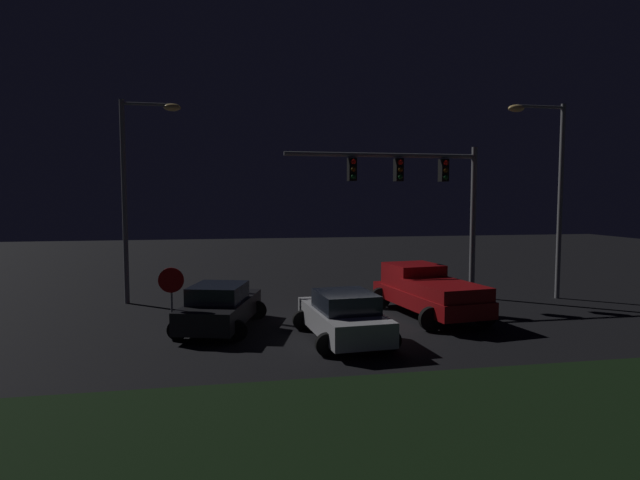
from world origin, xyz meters
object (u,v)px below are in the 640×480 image
at_px(car_sedan, 220,307).
at_px(street_lamp_right, 550,177).
at_px(car_sedan_far, 343,316).
at_px(traffic_signal_gantry, 420,184).
at_px(stop_sign, 171,290).
at_px(street_lamp_left, 136,177).
at_px(pickup_truck, 426,289).

xyz_separation_m(car_sedan, street_lamp_right, (13.83, 2.85, 4.47)).
xyz_separation_m(car_sedan_far, traffic_signal_gantry, (4.67, 5.83, 4.16)).
bearing_deg(stop_sign, traffic_signal_gantry, 26.64).
relative_size(car_sedan, traffic_signal_gantry, 0.57).
bearing_deg(street_lamp_left, car_sedan_far, -46.04).
bearing_deg(stop_sign, street_lamp_right, 14.92).
height_order(traffic_signal_gantry, stop_sign, traffic_signal_gantry).
bearing_deg(traffic_signal_gantry, street_lamp_left, 173.13).
xyz_separation_m(traffic_signal_gantry, stop_sign, (-9.78, -4.90, -3.34)).
bearing_deg(traffic_signal_gantry, pickup_truck, -106.21).
distance_m(pickup_truck, car_sedan, 7.49).
bearing_deg(car_sedan_far, street_lamp_right, -68.04).
relative_size(pickup_truck, traffic_signal_gantry, 0.68).
bearing_deg(street_lamp_right, traffic_signal_gantry, 171.34).
distance_m(pickup_truck, street_lamp_left, 12.37).
distance_m(car_sedan_far, street_lamp_right, 12.17).
xyz_separation_m(street_lamp_left, street_lamp_right, (17.14, -2.24, 0.03)).
height_order(pickup_truck, traffic_signal_gantry, traffic_signal_gantry).
xyz_separation_m(pickup_truck, stop_sign, (-8.89, -1.86, 0.56)).
height_order(pickup_truck, stop_sign, stop_sign).
xyz_separation_m(car_sedan, traffic_signal_gantry, (8.34, 3.69, 4.16)).
xyz_separation_m(pickup_truck, street_lamp_right, (6.37, 2.21, 4.21)).
bearing_deg(street_lamp_left, pickup_truck, -22.46).
bearing_deg(stop_sign, car_sedan_far, -10.32).
relative_size(pickup_truck, street_lamp_right, 0.68).
bearing_deg(street_lamp_left, traffic_signal_gantry, -6.87).
distance_m(car_sedan, traffic_signal_gantry, 10.03).
bearing_deg(car_sedan, street_lamp_left, 48.99).
bearing_deg(car_sedan, stop_sign, 146.28).
xyz_separation_m(car_sedan, street_lamp_left, (-3.31, 5.09, 4.43)).
relative_size(car_sedan_far, street_lamp_right, 0.55).
distance_m(car_sedan, street_lamp_right, 14.81).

